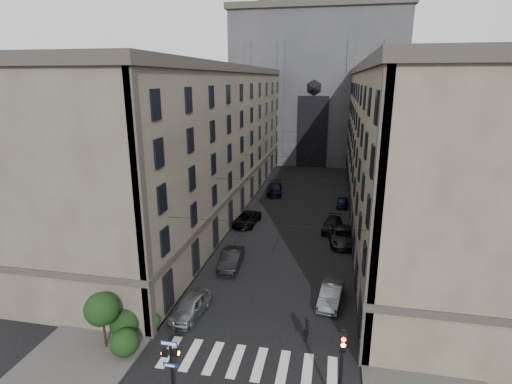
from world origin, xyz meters
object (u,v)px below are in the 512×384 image
Objects in this scene: traffic_light_right at (342,364)px; car_right_near at (331,294)px; pedestrian at (307,328)px; car_left_near at (191,306)px; car_left_midnear at (231,259)px; car_left_far at (275,189)px; gothic_tower at (317,76)px; car_right_midnear at (341,236)px; car_right_midfar at (332,225)px; pedestrian_signal_left at (171,361)px; car_left_midfar at (247,219)px; car_right_far at (342,202)px.

traffic_light_right is 1.14× the size of car_right_near.
pedestrian is (-1.51, -5.09, 0.15)m from car_right_near.
traffic_light_right is 1.14× the size of car_left_near.
car_left_midnear is 0.89× the size of car_left_far.
car_left_far is (-4.20, -31.93, -16.99)m from gothic_tower.
car_left_midnear is at bearing 122.49° from traffic_light_right.
car_right_midnear is at bearing 93.40° from car_right_near.
pedestrian is (-1.33, -21.06, 0.19)m from car_right_midfar.
gothic_tower is 11.78× the size of car_right_midfar.
pedestrian is at bearing -99.21° from car_right_near.
pedestrian_signal_left is at bearing -90.12° from car_left_midnear.
traffic_light_right reaches higher than car_right_midnear.
car_left_near is 0.85× the size of car_left_midfar.
car_left_near is 2.52× the size of pedestrian.
gothic_tower reaches higher than pedestrian.
traffic_light_right reaches higher than car_right_midfar.
car_right_near is 12.50m from car_right_midnear.
car_left_midfar is 1.09× the size of car_right_midfar.
car_left_far reaches higher than car_right_midfar.
car_right_near is at bearing -50.72° from car_left_midfar.
car_right_midnear is (0.23, 23.64, -2.47)m from traffic_light_right.
car_left_far is (1.27, 14.06, 0.07)m from car_left_midfar.
gothic_tower reaches higher than car_right_midnear.
car_left_midfar is 15.01m from car_right_far.
car_left_midfar is at bearing 92.41° from car_left_midnear.
car_left_midnear is 1.01× the size of car_right_midfar.
car_right_far is at bearing 81.26° from car_right_midnear.
car_left_midnear reaches higher than car_left_midfar.
car_left_far reaches higher than car_right_near.
car_right_midnear reaches higher than car_left_far.
gothic_tower is at bearing -5.11° from pedestrian.
car_left_midfar is at bearing 155.33° from car_right_midnear.
car_right_midnear is (10.03, -17.47, 0.01)m from car_left_far.
gothic_tower is 11.15× the size of traffic_light_right.
gothic_tower is at bearing 82.52° from car_left_midnear.
car_right_midfar is at bearing -64.03° from car_left_far.
traffic_light_right is 1.05× the size of car_left_midnear.
car_right_midnear is 1.20× the size of car_right_midfar.
car_right_midnear is at bearing 63.18° from car_left_near.
car_left_near is 0.93× the size of car_right_midfar.
car_right_near is (9.34, -4.47, -0.06)m from car_left_midnear.
gothic_tower is 9.86× the size of car_right_midnear.
gothic_tower is 75.15m from pedestrian_signal_left.
car_right_midnear is at bearing -15.75° from pedestrian.
car_left_far is at bearing -97.49° from gothic_tower.
pedestrian_signal_left is 25.85m from car_right_midnear.
gothic_tower is 60.02m from car_left_midnear.
car_right_midnear is 3.66m from car_right_midfar.
car_left_midfar is at bearing -136.87° from car_right_far.
car_left_near is at bearing -109.76° from car_right_midfar.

